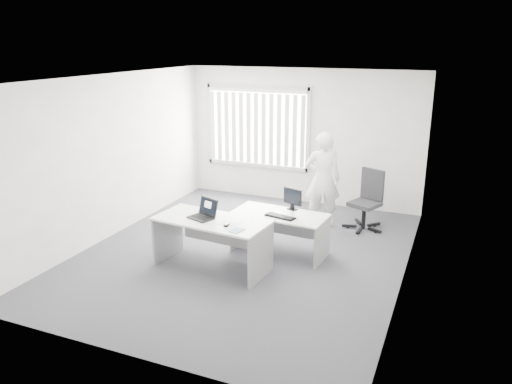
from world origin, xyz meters
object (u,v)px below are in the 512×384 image
at_px(desk_far, 279,225).
at_px(person, 323,180).
at_px(monitor, 293,199).
at_px(office_chair, 366,211).
at_px(laptop, 200,210).
at_px(desk_near, 212,233).

relative_size(desk_far, person, 0.87).
bearing_deg(monitor, office_chair, 76.67).
xyz_separation_m(office_chair, person, (-0.79, -0.16, 0.55)).
height_order(person, laptop, person).
distance_m(desk_far, person, 1.58).
bearing_deg(office_chair, laptop, -104.49).
xyz_separation_m(office_chair, laptop, (-2.00, -2.59, 0.58)).
bearing_deg(office_chair, desk_near, -102.60).
height_order(desk_far, laptop, laptop).
height_order(desk_near, office_chair, office_chair).
bearing_deg(office_chair, desk_far, -99.74).
relative_size(desk_far, office_chair, 1.41).
bearing_deg(desk_far, desk_near, -126.28).
relative_size(desk_near, laptop, 4.87).
relative_size(desk_far, monitor, 4.32).
bearing_deg(monitor, laptop, -110.58).
height_order(office_chair, laptop, office_chair).
xyz_separation_m(desk_far, laptop, (-0.92, -0.92, 0.43)).
distance_m(office_chair, monitor, 1.77).
distance_m(laptop, monitor, 1.58).
bearing_deg(laptop, office_chair, 71.88).
bearing_deg(laptop, desk_near, 32.69).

